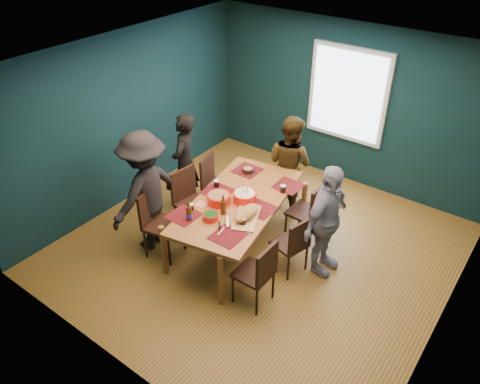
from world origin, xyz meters
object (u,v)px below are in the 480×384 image
at_px(chair_right_near, 260,271).
at_px(person_near_left, 145,191).
at_px(dining_table, 238,205).
at_px(chair_left_far, 213,180).
at_px(person_far_left, 185,162).
at_px(cutting_board, 246,214).
at_px(chair_right_mid, 294,242).
at_px(chair_left_near, 157,218).
at_px(person_right, 326,221).
at_px(bowl_salad, 219,198).
at_px(chair_right_far, 311,209).
at_px(person_back, 290,164).
at_px(bowl_dumpling, 245,196).
at_px(chair_left_mid, 189,196).
at_px(bowl_herbs, 211,216).

xyz_separation_m(chair_right_near, person_near_left, (-1.94, 0.05, 0.35)).
distance_m(dining_table, chair_left_far, 1.06).
distance_m(person_far_left, cutting_board, 1.77).
bearing_deg(chair_right_mid, chair_left_far, 178.65).
height_order(chair_right_near, person_near_left, person_near_left).
bearing_deg(chair_left_near, person_right, 16.14).
bearing_deg(chair_left_far, cutting_board, -46.09).
height_order(chair_right_near, person_right, person_right).
distance_m(person_far_left, bowl_salad, 1.28).
height_order(chair_right_far, person_right, person_right).
bearing_deg(person_back, cutting_board, 111.20).
distance_m(bowl_salad, cutting_board, 0.51).
distance_m(chair_right_far, bowl_salad, 1.35).
relative_size(chair_left_near, bowl_dumpling, 3.16).
bearing_deg(person_right, chair_left_near, 120.28).
relative_size(person_near_left, bowl_salad, 5.68).
xyz_separation_m(chair_left_mid, bowl_herbs, (0.83, -0.49, 0.29)).
bearing_deg(dining_table, bowl_dumpling, 15.61).
height_order(chair_right_far, person_near_left, person_near_left).
relative_size(person_far_left, bowl_dumpling, 5.04).
distance_m(person_right, cutting_board, 1.02).
xyz_separation_m(person_back, bowl_salad, (-0.19, -1.52, 0.10)).
xyz_separation_m(chair_left_far, person_near_left, (-0.20, -1.20, 0.34)).
xyz_separation_m(chair_left_mid, person_right, (2.02, 0.37, 0.22)).
height_order(chair_left_far, chair_right_near, chair_left_far).
relative_size(person_back, bowl_salad, 5.05).
xyz_separation_m(chair_right_mid, bowl_dumpling, (-0.80, 0.01, 0.39)).
height_order(person_far_left, person_right, person_right).
distance_m(chair_left_mid, person_back, 1.64).
bearing_deg(person_near_left, cutting_board, 104.52).
height_order(chair_right_far, chair_right_mid, chair_right_far).
bearing_deg(person_near_left, dining_table, 120.37).
height_order(chair_left_far, person_near_left, person_near_left).
distance_m(chair_left_far, chair_right_mid, 1.85).
height_order(chair_right_near, bowl_dumpling, bowl_dumpling).
relative_size(person_near_left, bowl_herbs, 8.63).
distance_m(person_right, bowl_dumpling, 1.12).
bearing_deg(person_far_left, person_right, 67.98).
bearing_deg(chair_left_far, chair_left_mid, -99.33).
bearing_deg(chair_left_near, chair_left_far, 80.75).
bearing_deg(dining_table, chair_right_mid, -8.40).
bearing_deg(person_back, chair_left_near, 76.93).
bearing_deg(chair_right_near, bowl_dumpling, 135.44).
height_order(chair_right_far, bowl_herbs, chair_right_far).
bearing_deg(person_right, chair_left_far, 86.59).
distance_m(chair_left_near, chair_right_mid, 1.89).
bearing_deg(bowl_dumpling, person_far_left, 166.31).
distance_m(person_right, person_near_left, 2.46).
height_order(person_back, bowl_herbs, person_back).
bearing_deg(person_near_left, bowl_salad, 115.69).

